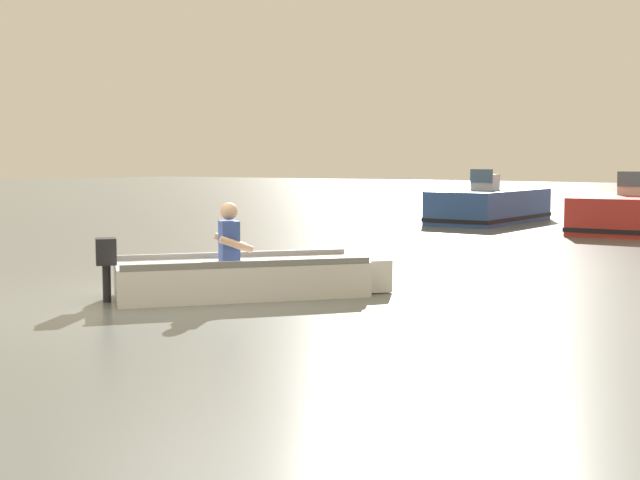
# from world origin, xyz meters

# --- Properties ---
(ground_plane) EXTENTS (120.00, 120.00, 0.00)m
(ground_plane) POSITION_xyz_m (0.00, 0.00, 0.00)
(ground_plane) COLOR slate
(rowboat_with_person) EXTENTS (2.87, 3.23, 1.19)m
(rowboat_with_person) POSITION_xyz_m (0.38, 0.80, 0.25)
(rowboat_with_person) COLOR white
(rowboat_with_person) RESTS_ON ground
(moored_boat_blue) EXTENTS (1.95, 4.49, 1.48)m
(moored_boat_blue) POSITION_xyz_m (-2.21, 14.51, 0.43)
(moored_boat_blue) COLOR #2D519E
(moored_boat_blue) RESTS_ON ground
(moored_boat_red) EXTENTS (2.13, 6.18, 1.45)m
(moored_boat_red) POSITION_xyz_m (1.72, 14.49, 0.41)
(moored_boat_red) COLOR #B72D28
(moored_boat_red) RESTS_ON ground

